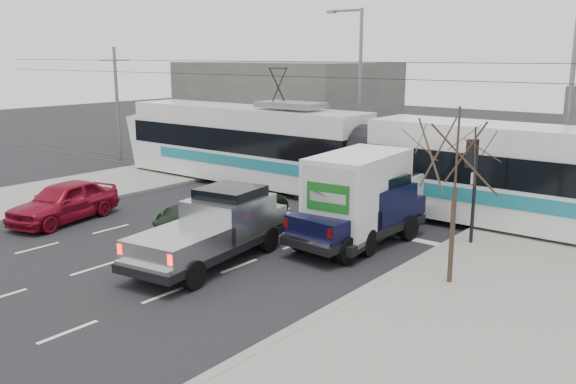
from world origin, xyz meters
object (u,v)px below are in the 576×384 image
Objects in this scene: bare_tree at (457,156)px; tram at (370,158)px; street_lamp_far at (357,81)px; green_car at (221,210)px; red_car at (64,202)px; box_truck at (365,196)px; navy_pickup at (364,211)px; silver_pickup at (216,226)px; traffic_signal at (472,169)px; street_lamp_near at (566,89)px.

bare_tree is 0.17× the size of tram.
green_car is at bearing -79.42° from street_lamp_far.
red_car is at bearing -168.89° from bare_tree.
street_lamp_far reaches higher than box_truck.
navy_pickup is 1.23× the size of red_car.
green_car is (-2.40, 2.62, -0.37)m from silver_pickup.
tram reaches higher than green_car.
traffic_signal reaches higher than green_car.
street_lamp_far is (-10.66, 9.50, 2.37)m from traffic_signal.
tram reaches higher than box_truck.
red_car is at bearing -101.09° from street_lamp_far.
red_car is (-8.12, -0.45, -0.32)m from silver_pickup.
street_lamp_near reaches higher than red_car.
street_lamp_far is at bearing 131.12° from bare_tree.
tram is (4.85, -6.48, -3.02)m from street_lamp_far.
street_lamp_far is 1.37× the size of box_truck.
red_car is (-5.72, -3.08, 0.06)m from green_car.
traffic_signal is 15.64m from red_car.
navy_pickup is 5.50m from green_car.
street_lamp_far is 14.28m from green_car.
tram is at bearing 113.82° from box_truck.
traffic_signal reaches higher than red_car.
navy_pickup is (2.80, -5.03, -0.91)m from tram.
tram is 5.83m from navy_pickup.
silver_pickup is 1.20× the size of green_car.
street_lamp_far is 1.67× the size of green_car.
street_lamp_far reaches higher than traffic_signal.
green_car is at bearing -155.65° from navy_pickup.
tram is at bearing 75.23° from green_car.
red_car reaches higher than green_car.
street_lamp_far is 1.39× the size of silver_pickup.
tram is (-6.93, 7.02, -1.70)m from bare_tree.
traffic_signal is 3.77m from box_truck.
street_lamp_near is at bearing 72.53° from navy_pickup.
tram is (-6.65, -4.48, -3.02)m from street_lamp_near.
navy_pickup is at bearing -146.19° from traffic_signal.
silver_pickup is at bearing -117.08° from navy_pickup.
street_lamp_far is at bearing 138.28° from traffic_signal.
street_lamp_near reaches higher than bare_tree.
tram reaches higher than red_car.
tram is (-5.80, 3.02, -0.65)m from traffic_signal.
street_lamp_near is (-0.29, 11.50, 1.32)m from bare_tree.
street_lamp_near is 1.55× the size of navy_pickup.
street_lamp_near is 1.37× the size of box_truck.
red_car is at bearing 175.33° from silver_pickup.
street_lamp_far is at bearing 170.13° from street_lamp_near.
green_car is (2.50, -13.37, -4.36)m from street_lamp_far.
red_car is at bearing -151.07° from navy_pickup.
street_lamp_far is at bearing 99.16° from silver_pickup.
bare_tree is 4.28m from traffic_signal.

